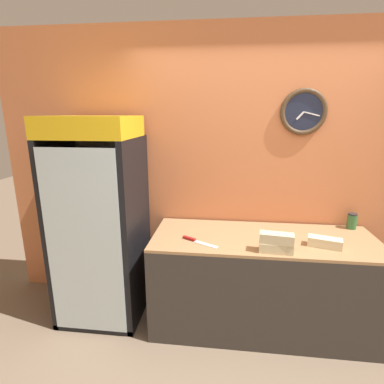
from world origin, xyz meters
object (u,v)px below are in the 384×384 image
(chefs_knife, at_px, (195,241))
(condiment_jar, at_px, (352,221))
(beverage_cooler, at_px, (102,210))
(sandwich_flat_left, at_px, (325,242))
(sandwich_stack_bottom, at_px, (276,248))
(sandwich_stack_middle, at_px, (277,238))

(chefs_knife, relative_size, condiment_jar, 2.15)
(beverage_cooler, distance_m, chefs_knife, 0.95)
(sandwich_flat_left, bearing_deg, beverage_cooler, 174.08)
(sandwich_stack_bottom, xyz_separation_m, sandwich_flat_left, (0.41, 0.15, -0.00))
(sandwich_stack_middle, height_order, condiment_jar, sandwich_stack_middle)
(beverage_cooler, bearing_deg, sandwich_stack_middle, -12.83)
(sandwich_stack_bottom, xyz_separation_m, condiment_jar, (0.78, 0.59, 0.03))
(sandwich_stack_middle, relative_size, condiment_jar, 1.82)
(sandwich_stack_middle, relative_size, chefs_knife, 0.85)
(beverage_cooler, relative_size, condiment_jar, 12.95)
(chefs_knife, bearing_deg, sandwich_stack_middle, -11.25)
(beverage_cooler, bearing_deg, sandwich_flat_left, -5.92)
(sandwich_flat_left, height_order, condiment_jar, condiment_jar)
(beverage_cooler, xyz_separation_m, sandwich_stack_middle, (1.55, -0.35, -0.05))
(beverage_cooler, distance_m, sandwich_flat_left, 1.97)
(beverage_cooler, xyz_separation_m, condiment_jar, (2.32, 0.24, -0.10))
(beverage_cooler, distance_m, sandwich_stack_bottom, 1.59)
(sandwich_stack_bottom, bearing_deg, chefs_knife, 168.75)
(beverage_cooler, height_order, sandwich_stack_bottom, beverage_cooler)
(sandwich_stack_bottom, relative_size, chefs_knife, 0.84)
(sandwich_stack_bottom, height_order, sandwich_flat_left, sandwich_stack_bottom)
(sandwich_stack_middle, bearing_deg, sandwich_stack_bottom, 0.00)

